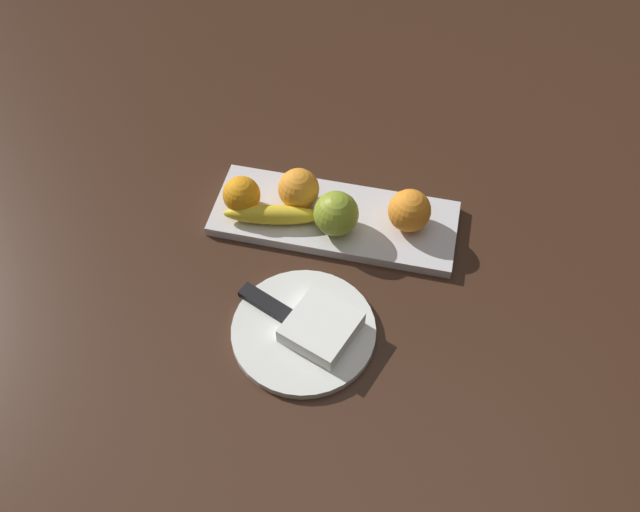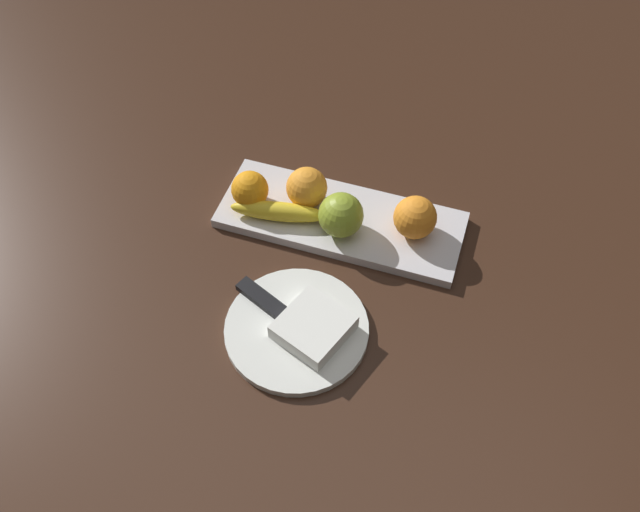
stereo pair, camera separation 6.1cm
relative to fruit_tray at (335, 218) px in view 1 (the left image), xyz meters
The scene contains 10 objects.
ground_plane 0.03m from the fruit_tray, 73.48° to the left, with size 2.40×2.40×0.00m, color #382116.
fruit_tray is the anchor object (origin of this frame).
apple 0.05m from the fruit_tray, 66.30° to the right, with size 0.07×0.07×0.07m, color olive.
banana 0.11m from the fruit_tray, 159.92° to the right, with size 0.16×0.03×0.03m, color yellow.
orange_near_apple 0.13m from the fruit_tray, ahead, with size 0.07×0.07×0.07m, color orange.
orange_near_banana 0.16m from the fruit_tray, behind, with size 0.06×0.06×0.06m, color orange.
orange_center 0.08m from the fruit_tray, 168.04° to the left, with size 0.07×0.07×0.07m, color orange.
dinner_plate 0.22m from the fruit_tray, 90.00° to the right, with size 0.22×0.22×0.01m, color white.
folded_napkin 0.23m from the fruit_tray, 83.11° to the right, with size 0.09×0.10×0.03m, color white.
knife 0.21m from the fruit_tray, 104.14° to the right, with size 0.17×0.09×0.01m.
Camera 1 is at (0.13, -0.75, 0.88)m, focal length 38.03 mm.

